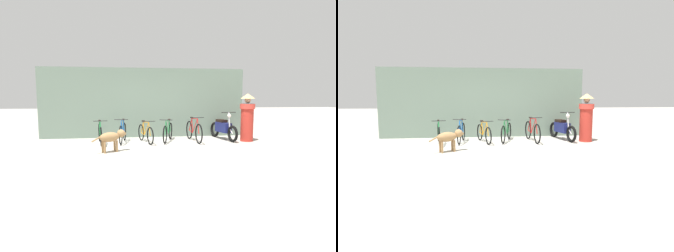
{
  "view_description": "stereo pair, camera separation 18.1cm",
  "coord_description": "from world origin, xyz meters",
  "views": [
    {
      "loc": [
        -0.47,
        -7.61,
        1.61
      ],
      "look_at": [
        0.68,
        0.94,
        0.65
      ],
      "focal_mm": 28.0,
      "sensor_mm": 36.0,
      "label": 1
    },
    {
      "loc": [
        -0.29,
        -7.64,
        1.61
      ],
      "look_at": [
        0.68,
        0.94,
        0.65
      ],
      "focal_mm": 28.0,
      "sensor_mm": 36.0,
      "label": 2
    }
  ],
  "objects": [
    {
      "name": "shop_wall_back",
      "position": [
        0.0,
        2.92,
        1.37
      ],
      "size": [
        8.09,
        0.2,
        2.74
      ],
      "color": "slate",
      "rests_on": "ground"
    },
    {
      "name": "bicycle_1",
      "position": [
        -0.84,
        1.7,
        0.36
      ],
      "size": [
        0.46,
        1.61,
        0.86
      ],
      "rotation": [
        0.0,
        0.0,
        -1.67
      ],
      "color": "black",
      "rests_on": "ground"
    },
    {
      "name": "bicycle_2",
      "position": [
        -0.04,
        1.58,
        0.33
      ],
      "size": [
        0.56,
        1.55,
        0.8
      ],
      "rotation": [
        0.0,
        0.0,
        -1.29
      ],
      "color": "black",
      "rests_on": "ground"
    },
    {
      "name": "person_in_robes",
      "position": [
        3.64,
        1.4,
        0.9
      ],
      "size": [
        0.62,
        0.62,
        1.73
      ],
      "rotation": [
        0.0,
        0.0,
        2.96
      ],
      "color": "#B72D23",
      "rests_on": "ground"
    },
    {
      "name": "bicycle_0",
      "position": [
        -1.61,
        1.57,
        0.35
      ],
      "size": [
        0.46,
        1.71,
        0.83
      ],
      "rotation": [
        0.0,
        0.0,
        -1.4
      ],
      "color": "black",
      "rests_on": "ground"
    },
    {
      "name": "bicycle_3",
      "position": [
        0.78,
        1.76,
        0.34
      ],
      "size": [
        0.63,
        1.62,
        0.82
      ],
      "rotation": [
        0.0,
        0.0,
        -1.89
      ],
      "color": "black",
      "rests_on": "ground"
    },
    {
      "name": "bicycle_4",
      "position": [
        1.72,
        1.62,
        0.37
      ],
      "size": [
        0.46,
        1.79,
        0.9
      ],
      "rotation": [
        0.0,
        0.0,
        -1.48
      ],
      "color": "black",
      "rests_on": "ground"
    },
    {
      "name": "motorcycle",
      "position": [
        2.92,
        1.87,
        0.42
      ],
      "size": [
        0.59,
        1.9,
        1.06
      ],
      "rotation": [
        0.0,
        0.0,
        -1.38
      ],
      "color": "black",
      "rests_on": "ground"
    },
    {
      "name": "stray_dog",
      "position": [
        -1.08,
        0.11,
        0.44
      ],
      "size": [
        0.98,
        0.63,
        0.65
      ],
      "rotation": [
        0.0,
        0.0,
        0.51
      ],
      "color": "#997247",
      "rests_on": "ground"
    },
    {
      "name": "ground_plane",
      "position": [
        0.0,
        0.0,
        0.0
      ],
      "size": [
        60.0,
        60.0,
        0.0
      ],
      "primitive_type": "plane",
      "color": "#ADA89E"
    }
  ]
}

